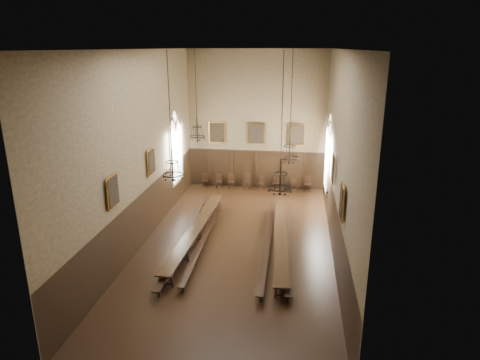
% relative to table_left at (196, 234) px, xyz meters
% --- Properties ---
extents(floor, '(9.00, 18.00, 0.02)m').
position_rel_table_left_xyz_m(floor, '(2.03, -0.14, -0.38)').
color(floor, black).
rests_on(floor, ground).
extents(ceiling, '(9.00, 18.00, 0.02)m').
position_rel_table_left_xyz_m(ceiling, '(2.03, -0.14, 8.64)').
color(ceiling, black).
rests_on(ceiling, ground).
extents(wall_back, '(9.00, 0.02, 9.00)m').
position_rel_table_left_xyz_m(wall_back, '(2.03, 8.87, 4.13)').
color(wall_back, '#867452').
rests_on(wall_back, ground).
extents(wall_front, '(9.00, 0.02, 9.00)m').
position_rel_table_left_xyz_m(wall_front, '(2.03, -9.15, 4.13)').
color(wall_front, '#867452').
rests_on(wall_front, ground).
extents(wall_left, '(0.02, 18.00, 9.00)m').
position_rel_table_left_xyz_m(wall_left, '(-2.48, -0.14, 4.13)').
color(wall_left, '#867452').
rests_on(wall_left, ground).
extents(wall_right, '(0.02, 18.00, 9.00)m').
position_rel_table_left_xyz_m(wall_right, '(6.54, -0.14, 4.13)').
color(wall_right, '#867452').
rests_on(wall_right, ground).
extents(wainscot_panelling, '(9.00, 18.00, 2.50)m').
position_rel_table_left_xyz_m(wainscot_panelling, '(2.03, -0.14, 0.88)').
color(wainscot_panelling, black).
rests_on(wainscot_panelling, floor).
extents(table_left, '(1.03, 9.40, 0.73)m').
position_rel_table_left_xyz_m(table_left, '(0.00, 0.00, 0.00)').
color(table_left, black).
rests_on(table_left, floor).
extents(table_right, '(1.12, 9.03, 0.70)m').
position_rel_table_left_xyz_m(table_right, '(4.13, -0.35, -0.01)').
color(table_right, black).
rests_on(table_right, floor).
extents(bench_left_outer, '(0.78, 10.64, 0.48)m').
position_rel_table_left_xyz_m(bench_left_outer, '(-0.47, -0.08, -0.06)').
color(bench_left_outer, black).
rests_on(bench_left_outer, floor).
extents(bench_left_inner, '(0.43, 9.12, 0.41)m').
position_rel_table_left_xyz_m(bench_left_inner, '(0.49, -0.31, -0.10)').
color(bench_left_inner, black).
rests_on(bench_left_inner, floor).
extents(bench_right_inner, '(0.40, 9.79, 0.44)m').
position_rel_table_left_xyz_m(bench_right_inner, '(3.52, -0.23, -0.09)').
color(bench_right_inner, black).
rests_on(bench_right_inner, floor).
extents(bench_right_outer, '(0.47, 9.78, 0.44)m').
position_rel_table_left_xyz_m(bench_right_outer, '(4.54, -0.12, -0.09)').
color(bench_right_outer, black).
rests_on(bench_right_outer, floor).
extents(chair_0, '(0.42, 0.42, 0.92)m').
position_rel_table_left_xyz_m(chair_0, '(-1.39, 8.37, -0.09)').
color(chair_0, black).
rests_on(chair_0, floor).
extents(chair_1, '(0.48, 0.48, 0.90)m').
position_rel_table_left_xyz_m(chair_1, '(-0.41, 8.35, -0.09)').
color(chair_1, black).
rests_on(chair_1, floor).
extents(chair_2, '(0.46, 0.46, 0.93)m').
position_rel_table_left_xyz_m(chair_2, '(0.43, 8.39, -0.08)').
color(chair_2, black).
rests_on(chair_2, floor).
extents(chair_3, '(0.48, 0.48, 1.00)m').
position_rel_table_left_xyz_m(chair_3, '(1.46, 8.42, -0.06)').
color(chair_3, black).
rests_on(chair_3, floor).
extents(chair_4, '(0.46, 0.46, 0.88)m').
position_rel_table_left_xyz_m(chair_4, '(2.42, 8.45, -0.10)').
color(chair_4, black).
rests_on(chair_4, floor).
extents(chair_5, '(0.55, 0.55, 1.02)m').
position_rel_table_left_xyz_m(chair_5, '(3.45, 8.39, -0.06)').
color(chair_5, black).
rests_on(chair_5, floor).
extents(chair_6, '(0.41, 0.41, 0.87)m').
position_rel_table_left_xyz_m(chair_6, '(4.62, 8.33, -0.10)').
color(chair_6, black).
rests_on(chair_6, floor).
extents(chair_7, '(0.47, 0.47, 1.04)m').
position_rel_table_left_xyz_m(chair_7, '(5.49, 8.33, -0.05)').
color(chair_7, black).
rests_on(chair_7, floor).
extents(chandelier_back_left, '(0.78, 0.78, 4.37)m').
position_rel_table_left_xyz_m(chandelier_back_left, '(-0.29, 2.11, 4.72)').
color(chandelier_back_left, black).
rests_on(chandelier_back_left, ceiling).
extents(chandelier_back_right, '(0.94, 0.94, 5.39)m').
position_rel_table_left_xyz_m(chandelier_back_right, '(4.35, 2.27, 3.74)').
color(chandelier_back_right, black).
rests_on(chandelier_back_right, ceiling).
extents(chandelier_front_left, '(0.82, 0.82, 4.91)m').
position_rel_table_left_xyz_m(chandelier_front_left, '(-0.14, -2.83, 4.21)').
color(chandelier_front_left, black).
rests_on(chandelier_front_left, ceiling).
extents(chandelier_front_right, '(0.88, 0.88, 5.27)m').
position_rel_table_left_xyz_m(chandelier_front_right, '(4.12, -2.89, 3.86)').
color(chandelier_front_right, black).
rests_on(chandelier_front_right, ceiling).
extents(portrait_back_0, '(1.10, 0.12, 1.40)m').
position_rel_table_left_xyz_m(portrait_back_0, '(-0.57, 8.74, 3.33)').
color(portrait_back_0, '#C3872F').
rests_on(portrait_back_0, wall_back).
extents(portrait_back_1, '(1.10, 0.12, 1.40)m').
position_rel_table_left_xyz_m(portrait_back_1, '(2.03, 8.74, 3.33)').
color(portrait_back_1, '#C3872F').
rests_on(portrait_back_1, wall_back).
extents(portrait_back_2, '(1.10, 0.12, 1.40)m').
position_rel_table_left_xyz_m(portrait_back_2, '(4.63, 8.74, 3.33)').
color(portrait_back_2, '#C3872F').
rests_on(portrait_back_2, wall_back).
extents(portrait_left_0, '(0.12, 1.00, 1.30)m').
position_rel_table_left_xyz_m(portrait_left_0, '(-2.35, 0.86, 3.33)').
color(portrait_left_0, '#C3872F').
rests_on(portrait_left_0, wall_left).
extents(portrait_left_1, '(0.12, 1.00, 1.30)m').
position_rel_table_left_xyz_m(portrait_left_1, '(-2.35, -3.64, 3.33)').
color(portrait_left_1, '#C3872F').
rests_on(portrait_left_1, wall_left).
extents(portrait_right_0, '(0.12, 1.00, 1.30)m').
position_rel_table_left_xyz_m(portrait_right_0, '(6.41, 0.86, 3.33)').
color(portrait_right_0, '#C3872F').
rests_on(portrait_right_0, wall_right).
extents(portrait_right_1, '(0.12, 1.00, 1.30)m').
position_rel_table_left_xyz_m(portrait_right_1, '(6.41, -3.64, 3.33)').
color(portrait_right_1, '#C3872F').
rests_on(portrait_right_1, wall_right).
extents(window_right, '(0.20, 2.20, 4.60)m').
position_rel_table_left_xyz_m(window_right, '(6.46, 5.36, 3.03)').
color(window_right, white).
rests_on(window_right, wall_right).
extents(window_left, '(0.20, 2.20, 4.60)m').
position_rel_table_left_xyz_m(window_left, '(-2.40, 5.36, 3.03)').
color(window_left, white).
rests_on(window_left, wall_left).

